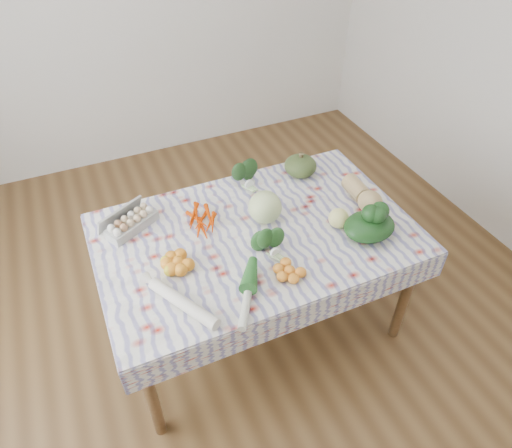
% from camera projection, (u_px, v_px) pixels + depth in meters
% --- Properties ---
extents(ground, '(4.50, 4.50, 0.00)m').
position_uv_depth(ground, '(256.00, 320.00, 2.92)').
color(ground, brown).
rests_on(ground, ground).
extents(dining_table, '(1.60, 1.00, 0.75)m').
position_uv_depth(dining_table, '(256.00, 244.00, 2.47)').
color(dining_table, brown).
rests_on(dining_table, ground).
extents(tablecloth, '(1.66, 1.06, 0.01)m').
position_uv_depth(tablecloth, '(256.00, 233.00, 2.42)').
color(tablecloth, silver).
rests_on(tablecloth, dining_table).
extents(egg_carton, '(0.31, 0.24, 0.08)m').
position_uv_depth(egg_carton, '(132.00, 223.00, 2.41)').
color(egg_carton, '#ABABA6').
rests_on(egg_carton, tablecloth).
extents(carrot_bunch, '(0.24, 0.22, 0.04)m').
position_uv_depth(carrot_bunch, '(202.00, 222.00, 2.45)').
color(carrot_bunch, '#CF3900').
rests_on(carrot_bunch, tablecloth).
extents(kale_bunch, '(0.17, 0.15, 0.13)m').
position_uv_depth(kale_bunch, '(245.00, 176.00, 2.69)').
color(kale_bunch, '#1B3A17').
rests_on(kale_bunch, tablecloth).
extents(kabocha_squash, '(0.21, 0.21, 0.13)m').
position_uv_depth(kabocha_squash, '(300.00, 166.00, 2.77)').
color(kabocha_squash, '#3D5024').
rests_on(kabocha_squash, tablecloth).
extents(cabbage, '(0.23, 0.23, 0.18)m').
position_uv_depth(cabbage, '(265.00, 207.00, 2.43)').
color(cabbage, '#BFD388').
rests_on(cabbage, tablecloth).
extents(butternut_squash, '(0.15, 0.30, 0.13)m').
position_uv_depth(butternut_squash, '(363.00, 193.00, 2.56)').
color(butternut_squash, tan).
rests_on(butternut_squash, tablecloth).
extents(orange_cluster, '(0.24, 0.24, 0.07)m').
position_uv_depth(orange_cluster, '(178.00, 262.00, 2.20)').
color(orange_cluster, orange).
rests_on(orange_cluster, tablecloth).
extents(broccoli, '(0.15, 0.15, 0.09)m').
position_uv_depth(broccoli, '(270.00, 245.00, 2.27)').
color(broccoli, '#204F1D').
rests_on(broccoli, tablecloth).
extents(mandarin_cluster, '(0.24, 0.24, 0.06)m').
position_uv_depth(mandarin_cluster, '(290.00, 270.00, 2.17)').
color(mandarin_cluster, orange).
rests_on(mandarin_cluster, tablecloth).
extents(grapefruit, '(0.12, 0.12, 0.11)m').
position_uv_depth(grapefruit, '(339.00, 218.00, 2.42)').
color(grapefruit, '#ECE880').
rests_on(grapefruit, tablecloth).
extents(spinach_bag, '(0.28, 0.22, 0.12)m').
position_uv_depth(spinach_bag, '(369.00, 226.00, 2.36)').
color(spinach_bag, '#123312').
rests_on(spinach_bag, tablecloth).
extents(daikon, '(0.25, 0.39, 0.06)m').
position_uv_depth(daikon, '(183.00, 303.00, 2.02)').
color(daikon, white).
rests_on(daikon, tablecloth).
extents(leek, '(0.23, 0.35, 0.04)m').
position_uv_depth(leek, '(248.00, 294.00, 2.07)').
color(leek, beige).
rests_on(leek, tablecloth).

